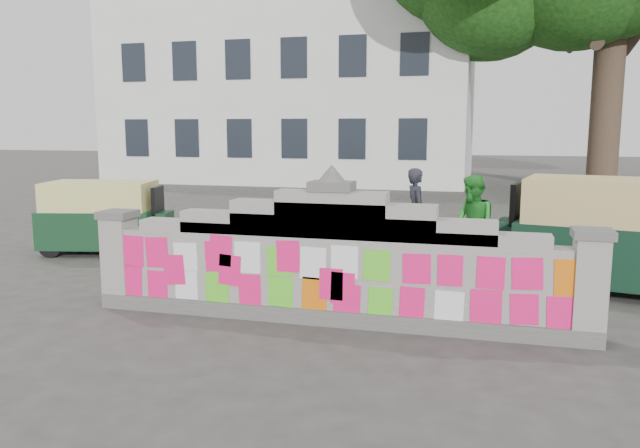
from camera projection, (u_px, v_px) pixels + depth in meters
The scene contains 8 objects.
ground at pixel (331, 322), 7.95m from camera, with size 100.00×100.00×0.00m, color #383533.
parapet_wall at pixel (331, 265), 7.83m from camera, with size 6.48×0.44×2.01m.
building at pixel (301, 95), 30.10m from camera, with size 16.00×10.00×8.90m.
cyclist_bike at pixel (415, 243), 10.92m from camera, with size 0.59×1.70×0.89m, color black.
cyclist_rider at pixel (416, 226), 10.87m from camera, with size 0.55×0.36×1.51m, color black.
pedestrian at pixel (472, 226), 10.34m from camera, with size 0.82×0.64×1.69m, color green.
rickshaw_left at pixel (105, 216), 12.24m from camera, with size 2.62×1.64×1.41m.
rickshaw_right at pixel (604, 233), 9.37m from camera, with size 3.16×1.92×1.70m.
Camera 1 is at (1.85, -7.44, 2.46)m, focal length 35.00 mm.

